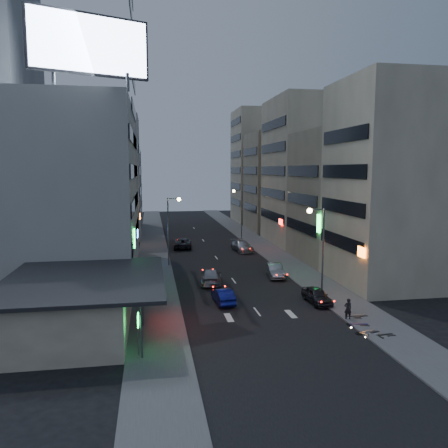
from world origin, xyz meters
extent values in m
plane|color=black|center=(0.00, 0.00, 0.00)|extent=(180.00, 180.00, 0.00)
cube|color=#4C4C4F|center=(-8.00, 30.00, 0.06)|extent=(4.00, 120.00, 0.12)
cube|color=#4C4C4F|center=(8.00, 30.00, 0.06)|extent=(4.00, 120.00, 0.12)
cube|color=beige|center=(-14.00, 2.00, 1.80)|extent=(8.00, 12.00, 3.60)
cube|color=black|center=(-13.00, 2.00, 3.75)|extent=(11.00, 13.00, 0.25)
cube|color=black|center=(-8.90, 2.00, 3.10)|extent=(0.12, 4.00, 0.90)
cube|color=#FF1E14|center=(-8.82, 2.00, 3.10)|extent=(0.04, 3.70, 0.70)
cube|color=#A3A39F|center=(-17.00, 20.00, 9.00)|extent=(14.00, 24.00, 18.00)
cube|color=beige|center=(15.00, 10.50, 10.00)|extent=(10.00, 11.00, 20.00)
cube|color=tan|center=(15.50, 22.00, 8.00)|extent=(11.00, 12.00, 16.00)
cube|color=beige|center=(15.00, 35.00, 11.00)|extent=(10.00, 14.00, 22.00)
cube|color=#A3A39F|center=(-15.50, 45.00, 10.00)|extent=(11.00, 10.00, 20.00)
cube|color=gray|center=(-16.00, 58.00, 7.50)|extent=(12.00, 10.00, 15.00)
cube|color=tan|center=(15.50, 50.00, 9.00)|extent=(11.00, 12.00, 18.00)
cube|color=beige|center=(16.00, 64.00, 12.00)|extent=(12.00, 12.00, 24.00)
cylinder|color=#595B60|center=(-16.00, 10.00, 18.75)|extent=(0.30, 0.30, 1.50)
cylinder|color=#595B60|center=(-10.00, 10.00, 18.75)|extent=(0.30, 0.30, 1.50)
cube|color=black|center=(-13.00, 10.00, 21.70)|extent=(9.52, 3.75, 5.00)
cube|color=#B1C7ED|center=(-12.92, 9.79, 21.70)|extent=(9.04, 3.34, 4.60)
cylinder|color=#595B60|center=(6.30, 6.00, 4.12)|extent=(0.16, 0.16, 8.00)
cylinder|color=#595B60|center=(5.60, 6.00, 8.02)|extent=(1.40, 0.10, 0.10)
sphere|color=#FFD88C|center=(5.00, 6.00, 7.92)|extent=(0.44, 0.44, 0.44)
cylinder|color=#595B60|center=(-6.30, 22.00, 4.12)|extent=(0.16, 0.16, 8.00)
cylinder|color=#595B60|center=(-5.60, 22.00, 8.02)|extent=(1.40, 0.10, 0.10)
sphere|color=#FFD88C|center=(-5.00, 22.00, 7.92)|extent=(0.44, 0.44, 0.44)
cylinder|color=#595B60|center=(6.30, 40.00, 4.12)|extent=(0.16, 0.16, 8.00)
cylinder|color=#595B60|center=(5.60, 40.00, 8.02)|extent=(1.40, 0.10, 0.10)
sphere|color=#FFD88C|center=(5.00, 40.00, 7.92)|extent=(0.44, 0.44, 0.44)
imported|color=#29292E|center=(5.60, 5.37, 0.67)|extent=(1.77, 3.98, 1.33)
imported|color=gray|center=(4.63, 14.83, 0.72)|extent=(1.99, 4.50, 1.44)
imported|color=#28282D|center=(-3.77, 33.69, 0.74)|extent=(2.93, 5.50, 1.47)
imported|color=#A5A7AD|center=(4.21, 29.68, 0.74)|extent=(2.69, 5.34, 1.49)
imported|color=navy|center=(-2.32, 6.74, 0.64)|extent=(1.65, 3.98, 1.28)
imported|color=#93949A|center=(-2.45, 13.28, 0.72)|extent=(2.76, 5.20, 1.44)
imported|color=black|center=(6.30, 0.89, 0.91)|extent=(0.59, 0.40, 1.59)
camera|label=1|loc=(-8.32, -29.07, 11.42)|focal=35.00mm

